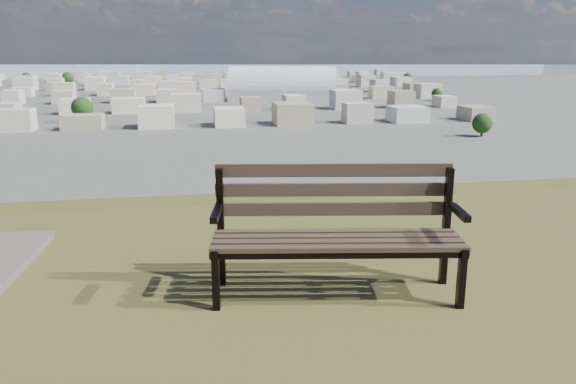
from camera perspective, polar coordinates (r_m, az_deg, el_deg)
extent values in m
cube|color=#432F26|center=(3.93, 5.26, -5.75)|extent=(1.80, 0.37, 0.04)
cube|color=#432F26|center=(4.04, 5.08, -5.17)|extent=(1.80, 0.37, 0.04)
cube|color=#432F26|center=(4.16, 4.91, -4.61)|extent=(1.80, 0.37, 0.04)
cube|color=#432F26|center=(4.27, 4.74, -4.09)|extent=(1.80, 0.37, 0.04)
cube|color=#432F26|center=(4.30, 4.68, -1.72)|extent=(1.79, 0.32, 0.10)
cube|color=#432F26|center=(4.29, 4.69, 0.24)|extent=(1.79, 0.32, 0.10)
cube|color=#432F26|center=(4.28, 4.70, 2.22)|extent=(1.79, 0.32, 0.10)
cube|color=black|center=(4.00, -7.34, -8.88)|extent=(0.06, 0.07, 0.44)
cube|color=black|center=(4.31, -6.83, -3.67)|extent=(0.06, 0.07, 0.92)
cube|color=black|center=(4.11, -7.12, -5.33)|extent=(0.13, 0.50, 0.05)
cube|color=black|center=(3.99, -7.31, -2.17)|extent=(0.11, 0.36, 0.05)
cube|color=black|center=(4.17, 17.21, -8.39)|extent=(0.06, 0.07, 0.44)
cube|color=black|center=(4.48, 15.76, -3.44)|extent=(0.06, 0.07, 0.92)
cube|color=black|center=(4.29, 16.58, -5.02)|extent=(0.13, 0.50, 0.05)
cube|color=black|center=(4.17, 17.03, -1.98)|extent=(0.11, 0.36, 0.05)
cube|color=black|center=(3.94, 5.26, -6.42)|extent=(1.79, 0.33, 0.04)
cube|color=black|center=(4.29, 4.72, -4.62)|extent=(1.79, 0.33, 0.04)
cube|color=beige|center=(305.52, -0.51, 9.87)|extent=(60.38, 36.27, 6.27)
cylinder|color=white|center=(305.29, -0.52, 10.45)|extent=(60.38, 36.27, 23.81)
cube|color=beige|center=(211.99, -26.38, 6.53)|extent=(11.00, 11.00, 7.00)
cube|color=#B2A598|center=(206.65, -19.94, 6.99)|extent=(11.00, 11.00, 7.00)
cube|color=#B4A58F|center=(204.02, -13.24, 7.38)|extent=(11.00, 11.00, 7.00)
cube|color=#B8B8BD|center=(204.19, -6.44, 7.67)|extent=(11.00, 11.00, 7.00)
cube|color=beige|center=(207.16, 0.25, 7.85)|extent=(11.00, 11.00, 7.00)
cube|color=gray|center=(212.82, 6.68, 7.93)|extent=(11.00, 11.00, 7.00)
cube|color=beige|center=(220.95, 12.71, 7.91)|extent=(11.00, 11.00, 7.00)
cube|color=beige|center=(231.29, 18.25, 7.82)|extent=(11.00, 11.00, 7.00)
cube|color=#B4A58F|center=(263.11, -26.00, 7.80)|extent=(11.00, 11.00, 7.00)
cube|color=#B8B8BD|center=(257.72, -20.82, 8.21)|extent=(11.00, 11.00, 7.00)
cube|color=beige|center=(254.48, -15.45, 8.55)|extent=(11.00, 11.00, 7.00)
cube|color=gray|center=(253.49, -9.98, 8.83)|extent=(11.00, 11.00, 7.00)
cube|color=beige|center=(254.76, -4.51, 9.02)|extent=(11.00, 11.00, 7.00)
cube|color=beige|center=(258.26, 0.86, 9.13)|extent=(11.00, 11.00, 7.00)
cube|color=beige|center=(263.91, 6.05, 9.17)|extent=(11.00, 11.00, 7.00)
cube|color=#B2A598|center=(271.58, 10.98, 9.13)|extent=(11.00, 11.00, 7.00)
cube|color=#B4A58F|center=(281.08, 15.61, 9.04)|extent=(11.00, 11.00, 7.00)
cube|color=gray|center=(314.33, -25.74, 8.67)|extent=(11.00, 11.00, 7.00)
cube|color=beige|center=(308.90, -21.40, 9.02)|extent=(11.00, 11.00, 7.00)
cube|color=beige|center=(305.27, -16.93, 9.33)|extent=(11.00, 11.00, 7.00)
cube|color=beige|center=(303.49, -12.37, 9.58)|extent=(11.00, 11.00, 7.00)
cube|color=#B2A598|center=(303.60, -7.78, 9.78)|extent=(11.00, 11.00, 7.00)
cube|color=#B4A58F|center=(305.61, -3.21, 9.92)|extent=(11.00, 11.00, 7.00)
cube|color=#B8B8BD|center=(309.47, 1.27, 9.99)|extent=(11.00, 11.00, 7.00)
cube|color=beige|center=(315.12, 5.62, 10.00)|extent=(11.00, 11.00, 7.00)
cube|color=gray|center=(322.46, 9.79, 9.96)|extent=(11.00, 11.00, 7.00)
cube|color=beige|center=(331.37, 13.75, 9.88)|extent=(11.00, 11.00, 7.00)
cube|color=#B2A598|center=(365.61, -25.56, 9.29)|extent=(11.00, 11.00, 7.00)
cube|color=#B4A58F|center=(360.15, -21.83, 9.60)|extent=(11.00, 11.00, 7.00)
cube|color=#B8B8BD|center=(356.23, -17.99, 9.88)|extent=(11.00, 11.00, 7.00)
cube|color=beige|center=(353.90, -14.09, 10.12)|extent=(11.00, 11.00, 7.00)
cube|color=gray|center=(353.18, -10.14, 10.31)|extent=(11.00, 11.00, 7.00)
cube|color=beige|center=(354.10, -6.19, 10.46)|extent=(11.00, 11.00, 7.00)
cube|color=beige|center=(356.63, -2.28, 10.55)|extent=(11.00, 11.00, 7.00)
cube|color=beige|center=(360.74, 1.56, 10.60)|extent=(11.00, 11.00, 7.00)
cube|color=#B2A598|center=(366.38, 5.30, 10.61)|extent=(11.00, 11.00, 7.00)
cube|color=#B4A58F|center=(373.48, 8.92, 10.57)|extent=(11.00, 11.00, 7.00)
cube|color=#B8B8BD|center=(381.96, 12.38, 10.49)|extent=(11.00, 11.00, 7.00)
cube|color=beige|center=(416.92, -25.41, 9.75)|extent=(11.00, 11.00, 7.00)
cube|color=beige|center=(411.45, -22.15, 10.03)|extent=(11.00, 11.00, 7.00)
cube|color=beige|center=(407.31, -18.79, 10.29)|extent=(11.00, 11.00, 7.00)
cube|color=#B2A598|center=(404.56, -15.38, 10.51)|extent=(11.00, 11.00, 7.00)
cube|color=#B4A58F|center=(403.22, -11.93, 10.70)|extent=(11.00, 11.00, 7.00)
cube|color=#B8B8BD|center=(403.31, -8.46, 10.85)|extent=(11.00, 11.00, 7.00)
cube|color=beige|center=(404.82, -5.00, 10.96)|extent=(11.00, 11.00, 7.00)
cube|color=gray|center=(407.74, -1.58, 11.03)|extent=(11.00, 11.00, 7.00)
cube|color=beige|center=(412.05, 1.79, 11.06)|extent=(11.00, 11.00, 7.00)
cube|color=beige|center=(417.68, 5.07, 11.06)|extent=(11.00, 11.00, 7.00)
cube|color=beige|center=(424.61, 8.25, 11.02)|extent=(11.00, 11.00, 7.00)
cube|color=#B2A598|center=(432.75, 11.33, 10.95)|extent=(11.00, 11.00, 7.00)
cube|color=beige|center=(468.26, -25.30, 10.12)|extent=(11.00, 11.00, 7.00)
cube|color=gray|center=(462.77, -22.39, 10.37)|extent=(11.00, 11.00, 7.00)
cube|color=beige|center=(458.47, -19.42, 10.60)|extent=(11.00, 11.00, 7.00)
cube|color=beige|center=(455.39, -16.39, 10.81)|extent=(11.00, 11.00, 7.00)
cube|color=beige|center=(453.57, -13.32, 10.99)|extent=(11.00, 11.00, 7.00)
cube|color=#B2A598|center=(453.01, -10.23, 11.14)|extent=(11.00, 11.00, 7.00)
cube|color=#B4A58F|center=(453.73, -7.14, 11.26)|extent=(11.00, 11.00, 7.00)
cube|color=#B8B8BD|center=(455.70, -4.07, 11.34)|extent=(11.00, 11.00, 7.00)
cube|color=beige|center=(458.93, -1.03, 11.40)|extent=(11.00, 11.00, 7.00)
cube|color=gray|center=(463.38, 1.96, 11.42)|extent=(11.00, 11.00, 7.00)
cube|color=beige|center=(469.01, 4.88, 11.41)|extent=(11.00, 11.00, 7.00)
cube|color=beige|center=(475.79, 7.73, 11.38)|extent=(11.00, 11.00, 7.00)
cube|color=beige|center=(483.67, 10.49, 11.32)|extent=(11.00, 11.00, 7.00)
cube|color=#B8B8BD|center=(519.61, -25.22, 10.41)|extent=(11.00, 11.00, 7.00)
cube|color=beige|center=(514.11, -22.59, 10.64)|extent=(11.00, 11.00, 7.00)
cube|color=gray|center=(509.68, -19.91, 10.86)|extent=(11.00, 11.00, 7.00)
cube|color=beige|center=(506.34, -17.19, 11.05)|extent=(11.00, 11.00, 7.00)
cube|color=beige|center=(504.13, -14.43, 11.22)|extent=(11.00, 11.00, 7.00)
cube|color=beige|center=(503.06, -11.66, 11.37)|extent=(11.00, 11.00, 7.00)
cube|color=#B2A598|center=(503.13, -8.87, 11.49)|extent=(11.00, 11.00, 7.00)
cube|color=#B4A58F|center=(504.34, -6.09, 11.58)|extent=(11.00, 11.00, 7.00)
cube|color=#B8B8BD|center=(506.69, -3.33, 11.65)|extent=(11.00, 11.00, 7.00)
cube|color=beige|center=(510.16, -0.59, 11.69)|extent=(11.00, 11.00, 7.00)
cube|color=gray|center=(514.73, 2.10, 11.71)|extent=(11.00, 11.00, 7.00)
cube|color=beige|center=(520.36, 4.74, 11.70)|extent=(11.00, 11.00, 7.00)
cube|color=beige|center=(527.02, 7.31, 11.66)|extent=(11.00, 11.00, 7.00)
cube|color=beige|center=(534.69, 9.82, 11.61)|extent=(11.00, 11.00, 7.00)
cube|color=#B8B8BD|center=(570.98, -25.14, 10.65)|extent=(11.00, 11.00, 7.00)
cube|color=beige|center=(565.46, -22.76, 10.86)|extent=(11.00, 11.00, 7.00)
cube|color=gray|center=(560.92, -20.32, 11.06)|extent=(11.00, 11.00, 7.00)
cube|color=beige|center=(557.38, -17.85, 11.25)|extent=(11.00, 11.00, 7.00)
cube|color=beige|center=(554.86, -15.35, 11.41)|extent=(11.00, 11.00, 7.00)
cube|color=beige|center=(553.36, -12.82, 11.55)|extent=(11.00, 11.00, 7.00)
cube|color=#B2A598|center=(552.90, -10.29, 11.67)|extent=(11.00, 11.00, 7.00)
cube|color=#B4A58F|center=(553.49, -7.75, 11.77)|extent=(11.00, 11.00, 7.00)
cube|color=#B8B8BD|center=(555.11, -5.23, 11.85)|extent=(11.00, 11.00, 7.00)
cube|color=beige|center=(557.76, -2.72, 11.90)|extent=(11.00, 11.00, 7.00)
cube|color=gray|center=(561.43, -0.23, 11.93)|extent=(11.00, 11.00, 7.00)
cube|color=beige|center=(566.09, 2.21, 11.94)|extent=(11.00, 11.00, 7.00)
cube|color=beige|center=(571.72, 4.61, 11.93)|extent=(11.00, 11.00, 7.00)
cube|color=beige|center=(578.29, 6.96, 11.90)|extent=(11.00, 11.00, 7.00)
cube|color=#B2A598|center=(585.77, 9.26, 11.85)|extent=(11.00, 11.00, 7.00)
cylinder|color=#322419|center=(188.16, 19.06, 5.67)|extent=(0.80, 0.80, 2.10)
sphere|color=black|center=(187.76, 19.14, 6.62)|extent=(6.30, 6.30, 6.30)
cylinder|color=#322419|center=(227.15, -20.09, 7.02)|extent=(0.80, 0.80, 2.70)
sphere|color=black|center=(226.74, -20.18, 8.03)|extent=(8.10, 8.10, 8.10)
cylinder|color=#322419|center=(312.58, 14.87, 9.10)|extent=(0.80, 0.80, 1.95)
sphere|color=black|center=(312.35, 14.90, 9.64)|extent=(5.85, 5.85, 5.85)
cylinder|color=#322419|center=(407.89, -1.58, 10.70)|extent=(0.80, 0.80, 2.25)
sphere|color=black|center=(407.69, -1.58, 11.17)|extent=(6.75, 6.75, 6.75)
cylinder|color=#322419|center=(471.49, -21.40, 10.26)|extent=(0.80, 0.80, 2.85)
sphere|color=black|center=(471.28, -21.45, 10.78)|extent=(8.55, 8.55, 8.55)
cylinder|color=#322419|center=(519.22, -24.97, 10.18)|extent=(0.80, 0.80, 2.40)
sphere|color=black|center=(519.06, -25.02, 10.57)|extent=(7.20, 7.20, 7.20)
cylinder|color=#322419|center=(306.32, -2.45, 9.48)|extent=(0.80, 0.80, 2.10)
sphere|color=black|center=(306.08, -2.46, 10.06)|extent=(6.30, 6.30, 6.30)
cylinder|color=#322419|center=(456.60, 12.06, 10.80)|extent=(0.80, 0.80, 2.55)
sphere|color=black|center=(456.40, 12.08, 11.28)|extent=(7.65, 7.65, 7.65)
cube|color=#8599A9|center=(902.81, -10.38, 12.38)|extent=(2400.00, 700.00, 0.12)
cube|color=#8B97AC|center=(1400.63, -4.15, 14.10)|extent=(700.00, 220.00, 45.00)
cube|color=#8B97AC|center=(1573.60, 14.66, 13.98)|extent=(500.00, 220.00, 60.00)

